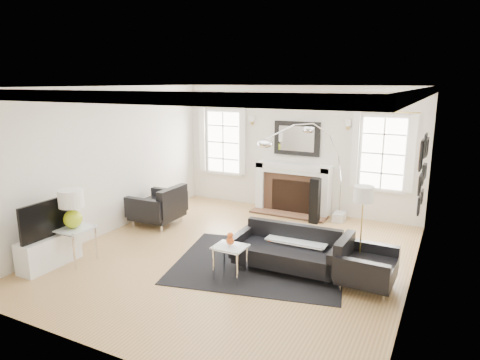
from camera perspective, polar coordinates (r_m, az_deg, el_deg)
The scene contains 25 objects.
floor at distance 7.36m, azimuth -0.63°, elevation -10.05°, with size 6.00×6.00×0.00m, color #A07243.
back_wall at distance 9.65m, azimuth 7.62°, elevation 4.06°, with size 5.50×0.04×2.80m, color silver.
front_wall at distance 4.58m, azimuth -18.38°, elevation -6.54°, with size 5.50×0.04×2.80m, color silver.
left_wall at distance 8.53m, azimuth -17.28°, elevation 2.42°, with size 0.04×6.00×2.80m, color silver.
right_wall at distance 6.19m, azimuth 22.54°, elevation -1.84°, with size 0.04×6.00×2.80m, color silver.
ceiling at distance 6.77m, azimuth -0.69°, elevation 12.32°, with size 5.50×6.00×0.02m, color white.
crown_molding at distance 6.77m, azimuth -0.69°, elevation 11.81°, with size 5.50×6.00×0.12m, color white.
fireplace at distance 9.62m, azimuth 7.06°, elevation -1.16°, with size 1.70×0.69×1.11m.
mantel_mirror at distance 9.57m, azimuth 7.58°, elevation 5.50°, with size 1.05×0.07×0.75m.
window_left at distance 10.34m, azimuth -2.21°, elevation 5.09°, with size 1.24×0.15×1.62m.
window_right at distance 9.15m, azimuth 18.53°, elevation 3.39°, with size 1.24×0.15×1.62m.
gallery_wall at distance 7.43m, azimuth 23.22°, elevation 1.50°, with size 0.04×1.73×1.29m.
tv_unit at distance 7.49m, azimuth -24.10°, elevation -8.11°, with size 0.35×1.00×1.09m.
area_rug at distance 7.06m, azimuth 2.59°, elevation -11.04°, with size 2.64×2.20×0.01m, color black.
sofa at distance 6.82m, azimuth 6.42°, elevation -9.36°, with size 1.68×0.81×0.54m.
armchair_left at distance 8.92m, azimuth -10.64°, elevation -3.54°, with size 0.91×1.01×0.67m.
armchair_right at distance 6.44m, azimuth 16.08°, elevation -10.94°, with size 0.80×0.88×0.58m.
coffee_table at distance 7.18m, azimuth 8.45°, elevation -7.34°, with size 0.98×0.98×0.43m.
side_table_left at distance 7.44m, azimuth -21.23°, elevation -6.75°, with size 0.53×0.53×0.59m.
nesting_table at distance 6.40m, azimuth -1.31°, elevation -9.76°, with size 0.47×0.40×0.52m.
gourd_lamp at distance 7.30m, azimuth -21.53°, elevation -3.27°, with size 0.39×0.39×0.63m.
orange_vase at distance 6.31m, azimuth -1.32°, elevation -7.91°, with size 0.12×0.12×0.19m.
arc_floor_lamp at distance 8.71m, azimuth 8.57°, elevation 1.51°, with size 1.53×1.41×2.16m.
stick_floor_lamp at distance 6.43m, azimuth 16.12°, elevation -2.45°, with size 0.29×0.29×1.41m.
speaker_tower at distance 8.98m, azimuth 9.96°, elevation -2.75°, with size 0.19×0.19×0.95m, color black.
Camera 1 is at (3.13, -6.00, 2.88)m, focal length 32.00 mm.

